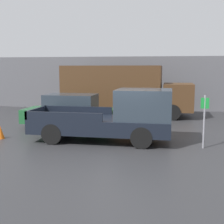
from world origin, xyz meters
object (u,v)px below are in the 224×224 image
car (70,111)px  traffic_cone (0,132)px  pickup_truck (116,117)px  delivery_truck (122,89)px  parking_sign (204,118)px

car → traffic_cone: 3.68m
pickup_truck → delivery_truck: 7.11m
car → delivery_truck: 4.95m
pickup_truck → parking_sign: 3.46m
traffic_cone → delivery_truck: bearing=60.8°
delivery_truck → traffic_cone: size_ratio=14.00×
pickup_truck → parking_sign: size_ratio=2.85×
pickup_truck → parking_sign: pickup_truck is taller
parking_sign → car: bearing=154.6°
traffic_cone → parking_sign: bearing=-0.4°
pickup_truck → traffic_cone: bearing=-175.8°
pickup_truck → traffic_cone: pickup_truck is taller
parking_sign → delivery_truck: bearing=120.1°
car → parking_sign: (6.29, -2.99, 0.30)m
delivery_truck → car: bearing=-113.9°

